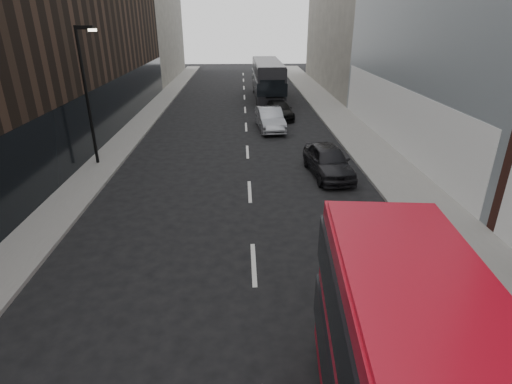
{
  "coord_description": "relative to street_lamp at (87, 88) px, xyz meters",
  "views": [
    {
      "loc": [
        -0.33,
        -3.13,
        7.51
      ],
      "look_at": [
        0.09,
        8.26,
        2.5
      ],
      "focal_mm": 28.0,
      "sensor_mm": 36.0,
      "label": 1
    }
  ],
  "objects": [
    {
      "name": "sidewalk_right",
      "position": [
        15.72,
        7.0,
        -4.11
      ],
      "size": [
        3.0,
        80.0,
        0.15
      ],
      "primitive_type": "cube",
      "color": "slate",
      "rests_on": "ground"
    },
    {
      "name": "street_lamp",
      "position": [
        0.0,
        0.0,
        0.0
      ],
      "size": [
        1.06,
        0.22,
        7.0
      ],
      "color": "black",
      "rests_on": "sidewalk_left"
    },
    {
      "name": "sidewalk_left",
      "position": [
        0.22,
        7.0,
        -4.11
      ],
      "size": [
        2.0,
        80.0,
        0.15
      ],
      "primitive_type": "cube",
      "color": "slate",
      "rests_on": "ground"
    },
    {
      "name": "car_b",
      "position": [
        9.94,
        7.23,
        -3.4
      ],
      "size": [
        2.06,
        4.86,
        1.56
      ],
      "primitive_type": "imported",
      "rotation": [
        0.0,
        0.0,
        0.09
      ],
      "color": "#92949A",
      "rests_on": "ground"
    },
    {
      "name": "grey_bus",
      "position": [
        10.5,
        19.1,
        -2.24
      ],
      "size": [
        2.75,
        11.26,
        3.62
      ],
      "rotation": [
        0.0,
        0.0,
        0.01
      ],
      "color": "black",
      "rests_on": "ground"
    },
    {
      "name": "building_left_mid",
      "position": [
        -3.28,
        12.0,
        2.82
      ],
      "size": [
        5.0,
        24.0,
        14.0
      ],
      "primitive_type": "cube",
      "color": "black",
      "rests_on": "ground"
    },
    {
      "name": "car_c",
      "position": [
        10.96,
        10.92,
        -3.53
      ],
      "size": [
        2.22,
        4.64,
        1.31
      ],
      "primitive_type": "imported",
      "rotation": [
        0.0,
        0.0,
        0.09
      ],
      "color": "black",
      "rests_on": "ground"
    },
    {
      "name": "car_a",
      "position": [
        12.29,
        -1.99,
        -3.4
      ],
      "size": [
        2.25,
        4.76,
        1.57
      ],
      "primitive_type": "imported",
      "rotation": [
        0.0,
        0.0,
        0.09
      ],
      "color": "black",
      "rests_on": "ground"
    },
    {
      "name": "building_left_far",
      "position": [
        -3.28,
        34.0,
        2.32
      ],
      "size": [
        5.0,
        20.0,
        13.0
      ],
      "primitive_type": "cube",
      "color": "#625E56",
      "rests_on": "ground"
    }
  ]
}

